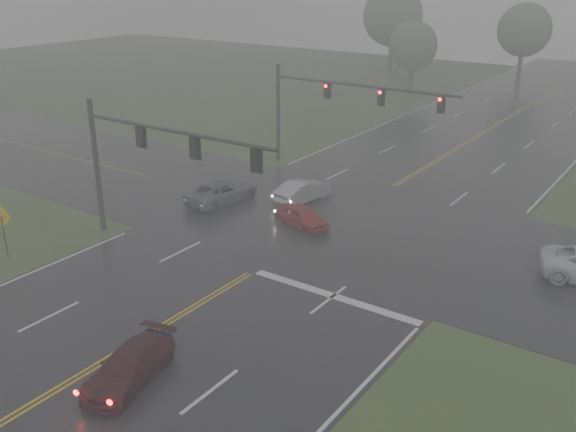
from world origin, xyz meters
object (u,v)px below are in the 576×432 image
Objects in this scene: sedan_red at (302,227)px; signal_gantry_far at (330,100)px; sedan_silver at (303,201)px; signal_gantry_near at (142,151)px; sedan_maroon at (131,381)px; car_grey at (222,202)px.

signal_gantry_far reaches higher than sedan_red.
sedan_silver is 11.83m from signal_gantry_near.
sedan_silver is (-5.25, 19.15, 0.00)m from sedan_maroon.
sedan_red is at bearing 51.76° from signal_gantry_near.
sedan_red is at bearing 88.10° from sedan_maroon.
sedan_silver reaches higher than sedan_maroon.
signal_gantry_near is (-5.28, -6.70, 5.16)m from sedan_red.
signal_gantry_near is 0.87× the size of signal_gantry_far.
car_grey reaches higher than sedan_red.
sedan_red is 6.34m from car_grey.
signal_gantry_near is at bearing 81.31° from sedan_silver.
car_grey is at bearing 107.33° from sedan_maroon.
sedan_silver reaches higher than sedan_red.
sedan_silver is 5.06m from car_grey.
sedan_maroon is 27.47m from signal_gantry_far.
signal_gantry_far is (-2.25, 6.79, 5.06)m from sedan_silver.
sedan_maroon is 1.03× the size of sedan_silver.
car_grey is at bearing 101.91° from sedan_red.
sedan_red is (-2.96, 15.64, 0.00)m from sedan_maroon.
car_grey reaches higher than sedan_maroon.
sedan_red is at bearing -178.59° from car_grey.
sedan_silver is at bearing -71.63° from signal_gantry_far.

